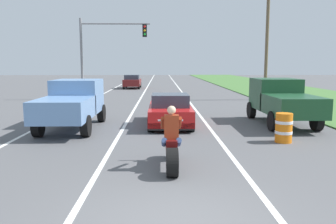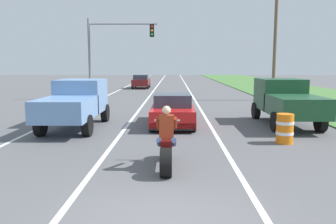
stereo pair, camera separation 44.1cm
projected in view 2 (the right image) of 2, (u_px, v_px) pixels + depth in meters
name	position (u px, v px, depth m)	size (l,w,h in m)	color
lane_stripe_left_solid	(98.00, 100.00, 25.56)	(0.14, 120.00, 0.01)	white
lane_stripe_right_solid	(195.00, 100.00, 25.44)	(0.14, 120.00, 0.01)	white
lane_stripe_centre_dashed	(147.00, 100.00, 25.50)	(0.14, 120.00, 0.01)	white
grass_verge_right	(333.00, 100.00, 25.28)	(10.00, 120.00, 0.06)	#477538
motorcycle_with_rider	(166.00, 146.00, 8.64)	(0.70, 2.21, 1.62)	black
sports_car_red	(173.00, 111.00, 15.00)	(1.84, 4.30, 1.37)	red
pickup_truck_left_lane_light_blue	(76.00, 102.00, 14.18)	(2.02, 4.80, 1.98)	#6B93C6
pickup_truck_right_shoulder_dark_green	(286.00, 100.00, 14.96)	(2.02, 4.80, 1.98)	#1E4C2D
traffic_light_mast_near	(111.00, 45.00, 25.65)	(5.20, 0.34, 6.00)	gray
utility_pole_roadside	(275.00, 48.00, 24.99)	(0.24, 0.24, 7.59)	brown
construction_barrel_nearest	(285.00, 128.00, 11.51)	(0.58, 0.58, 1.00)	orange
distant_car_far_ahead	(141.00, 81.00, 37.96)	(1.80, 4.00, 1.50)	maroon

